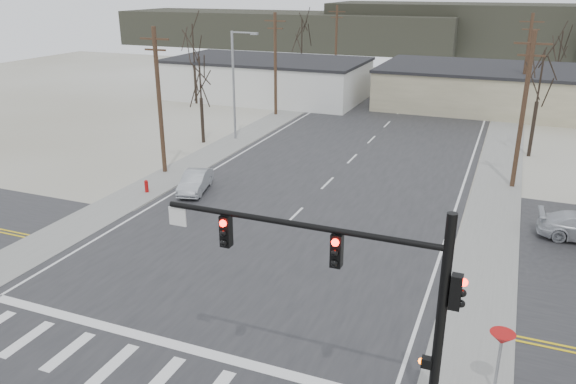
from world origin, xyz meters
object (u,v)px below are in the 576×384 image
object	(u,v)px
fire_hydrant	(146,186)
car_far_a	(478,98)
sedan_crossing	(195,181)
car_far_b	(422,82)
traffic_signal_mast	(373,287)

from	to	relation	value
fire_hydrant	car_far_a	world-z (taller)	car_far_a
car_far_a	sedan_crossing	bearing A→B (deg)	56.25
car_far_b	sedan_crossing	bearing A→B (deg)	-103.70
fire_hydrant	sedan_crossing	size ratio (longest dim) A/B	0.22
fire_hydrant	car_far_b	world-z (taller)	car_far_b
car_far_a	car_far_b	distance (m)	11.65
traffic_signal_mast	car_far_b	world-z (taller)	traffic_signal_mast
traffic_signal_mast	car_far_b	xyz separation A→B (m)	(-8.13, 59.19, -3.91)
sedan_crossing	car_far_b	distance (m)	44.23
car_far_a	car_far_b	xyz separation A→B (m)	(-7.47, 8.94, -0.10)
car_far_a	car_far_b	world-z (taller)	car_far_a
sedan_crossing	car_far_b	size ratio (longest dim) A/B	0.94
traffic_signal_mast	car_far_b	bearing A→B (deg)	97.82
sedan_crossing	car_far_b	world-z (taller)	car_far_b
traffic_signal_mast	fire_hydrant	size ratio (longest dim) A/B	10.29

